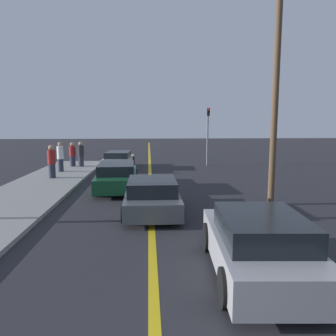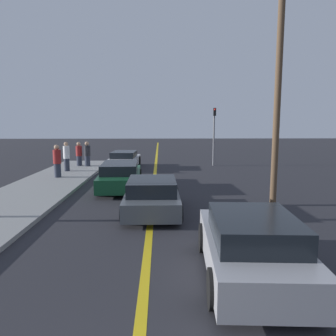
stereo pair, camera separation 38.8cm
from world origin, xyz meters
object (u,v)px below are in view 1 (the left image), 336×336
object	(u,v)px
car_parked_left_lot	(118,160)
traffic_light	(208,131)
pedestrian_near_curb	(52,162)
pedestrian_far_standing	(81,154)
pedestrian_by_sign	(72,154)
car_near_right_lane	(258,245)
car_ahead_center	(152,196)
utility_pole	(275,106)
pedestrian_mid_group	(60,157)
car_far_distant	(117,176)

from	to	relation	value
car_parked_left_lot	traffic_light	xyz separation A→B (m)	(6.28, 1.11, 1.94)
pedestrian_near_curb	pedestrian_far_standing	distance (m)	4.52
car_parked_left_lot	traffic_light	bearing A→B (deg)	13.10
pedestrian_by_sign	traffic_light	bearing A→B (deg)	5.42
car_near_right_lane	car_parked_left_lot	size ratio (longest dim) A/B	0.98
car_ahead_center	car_parked_left_lot	bearing A→B (deg)	100.58
pedestrian_near_curb	pedestrian_far_standing	bearing A→B (deg)	81.88
car_near_right_lane	utility_pole	bearing A→B (deg)	70.25
traffic_light	utility_pole	xyz separation A→B (m)	(0.42, -11.33, 1.21)
pedestrian_mid_group	traffic_light	bearing A→B (deg)	18.92
car_ahead_center	pedestrian_near_curb	size ratio (longest dim) A/B	2.17
car_far_distant	pedestrian_mid_group	xyz separation A→B (m)	(-3.85, 4.75, 0.41)
car_far_distant	pedestrian_near_curb	world-z (taller)	pedestrian_near_curb
car_ahead_center	utility_pole	distance (m)	5.60
car_parked_left_lot	pedestrian_mid_group	distance (m)	3.97
car_near_right_lane	pedestrian_mid_group	xyz separation A→B (m)	(-7.57, 13.75, 0.38)
car_near_right_lane	pedestrian_by_sign	xyz separation A→B (m)	(-7.39, 16.14, 0.29)
pedestrian_far_standing	car_parked_left_lot	bearing A→B (deg)	-0.63
pedestrian_mid_group	car_near_right_lane	bearing A→B (deg)	-61.18
car_ahead_center	car_far_distant	size ratio (longest dim) A/B	0.79
car_ahead_center	pedestrian_near_curb	world-z (taller)	pedestrian_near_curb
car_ahead_center	car_far_distant	bearing A→B (deg)	110.43
car_parked_left_lot	utility_pole	world-z (taller)	utility_pole
car_far_distant	utility_pole	world-z (taller)	utility_pole
car_near_right_lane	pedestrian_far_standing	world-z (taller)	pedestrian_far_standing
pedestrian_far_standing	pedestrian_mid_group	bearing A→B (deg)	-109.44
utility_pole	car_parked_left_lot	bearing A→B (deg)	123.27
utility_pole	car_ahead_center	bearing A→B (deg)	-168.77
car_ahead_center	pedestrian_near_curb	bearing A→B (deg)	128.12
pedestrian_near_curb	pedestrian_by_sign	distance (m)	4.67
traffic_light	pedestrian_far_standing	bearing A→B (deg)	-173.00
car_ahead_center	pedestrian_mid_group	bearing A→B (deg)	120.94
pedestrian_far_standing	utility_pole	xyz separation A→B (m)	(9.22, -10.25, 2.76)
car_far_distant	pedestrian_mid_group	size ratio (longest dim) A/B	2.73
car_near_right_lane	utility_pole	distance (m)	6.92
pedestrian_far_standing	car_near_right_lane	bearing A→B (deg)	-66.94
car_near_right_lane	traffic_light	size ratio (longest dim) A/B	0.99
car_ahead_center	car_near_right_lane	bearing A→B (deg)	-66.54
car_far_distant	pedestrian_far_standing	xyz separation A→B (m)	(-3.07, 6.95, 0.35)
car_near_right_lane	pedestrian_near_curb	world-z (taller)	pedestrian_near_curb
pedestrian_far_standing	pedestrian_by_sign	distance (m)	0.63
car_ahead_center	traffic_light	world-z (taller)	traffic_light
car_far_distant	pedestrian_mid_group	distance (m)	6.13
pedestrian_mid_group	pedestrian_far_standing	xyz separation A→B (m)	(0.78, 2.20, -0.07)
car_ahead_center	pedestrian_by_sign	world-z (taller)	pedestrian_by_sign
pedestrian_far_standing	utility_pole	distance (m)	14.06
utility_pole	pedestrian_mid_group	bearing A→B (deg)	141.17
car_parked_left_lot	pedestrian_near_curb	xyz separation A→B (m)	(-3.15, -4.45, 0.45)
car_near_right_lane	traffic_light	distance (m)	17.25
pedestrian_far_standing	pedestrian_by_sign	size ratio (longest dim) A/B	1.03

